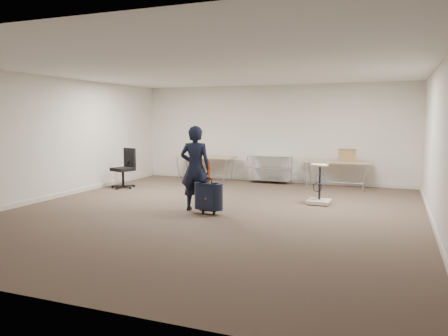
% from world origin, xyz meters
% --- Properties ---
extents(ground, '(9.00, 9.00, 0.00)m').
position_xyz_m(ground, '(0.00, 0.00, 0.00)').
color(ground, '#443529').
rests_on(ground, ground).
extents(room_shell, '(8.00, 9.00, 9.00)m').
position_xyz_m(room_shell, '(0.00, 1.38, 0.05)').
color(room_shell, white).
rests_on(room_shell, ground).
extents(folding_table_left, '(1.80, 0.75, 0.73)m').
position_xyz_m(folding_table_left, '(-1.90, 3.95, 0.68)').
color(folding_table_left, '#9B855F').
rests_on(folding_table_left, ground).
extents(folding_table_right, '(1.80, 0.75, 0.73)m').
position_xyz_m(folding_table_right, '(1.90, 3.95, 0.68)').
color(folding_table_right, '#9B855F').
rests_on(folding_table_right, ground).
extents(wire_shelf, '(1.22, 0.47, 0.80)m').
position_xyz_m(wire_shelf, '(0.00, 4.20, 0.44)').
color(wire_shelf, silver).
rests_on(wire_shelf, ground).
extents(person, '(0.68, 0.50, 1.72)m').
position_xyz_m(person, '(-0.39, 0.04, 0.86)').
color(person, black).
rests_on(person, ground).
extents(suitcase, '(0.39, 0.24, 1.03)m').
position_xyz_m(suitcase, '(0.01, -0.22, 0.35)').
color(suitcase, '#152030').
rests_on(suitcase, ground).
extents(office_chair, '(0.64, 0.64, 1.06)m').
position_xyz_m(office_chair, '(-3.38, 1.94, 0.32)').
color(office_chair, black).
rests_on(office_chair, ground).
extents(equipment_cart, '(0.49, 0.49, 0.87)m').
position_xyz_m(equipment_cart, '(1.84, 1.59, 0.23)').
color(equipment_cart, beige).
rests_on(equipment_cart, ground).
extents(cardboard_box, '(0.47, 0.38, 0.32)m').
position_xyz_m(cardboard_box, '(2.17, 3.90, 0.89)').
color(cardboard_box, '#9A7A47').
rests_on(cardboard_box, folding_table_right).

